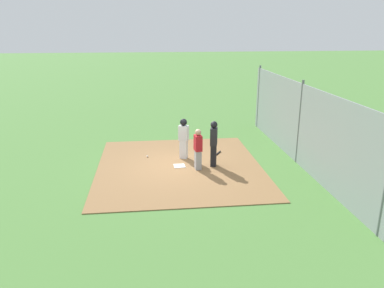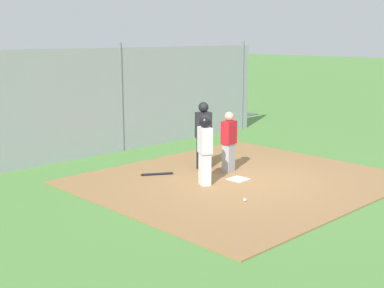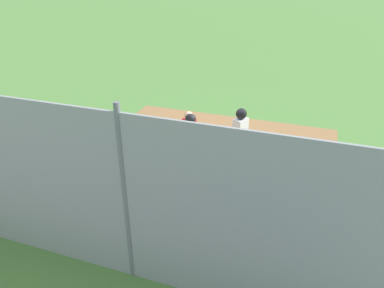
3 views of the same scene
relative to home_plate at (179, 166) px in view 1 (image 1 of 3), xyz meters
The scene contains 10 objects.
ground_plane 0.04m from the home_plate, ahead, with size 140.00×140.00×0.00m, color #51843D.
dirt_infield 0.03m from the home_plate, ahead, with size 7.20×6.40×0.03m, color olive.
home_plate is the anchor object (origin of this frame).
catcher 1.14m from the home_plate, 119.68° to the right, with size 0.41×0.30×1.59m.
umpire 1.65m from the home_plate, 94.58° to the right, with size 0.43×0.34×1.82m.
runner 1.36m from the home_plate, 15.70° to the right, with size 0.40×0.45×1.69m.
baseball_bat 2.10m from the home_plate, 55.28° to the right, with size 0.06×0.06×0.83m, color black.
baseball 1.76m from the home_plate, 45.83° to the left, with size 0.07×0.07×0.07m, color white.
backstop_fence 5.05m from the home_plate, 90.00° to the right, with size 12.00×0.10×3.35m.
parked_car_blue 9.44m from the home_plate, 72.88° to the right, with size 4.35×2.22×1.28m.
Camera 1 is at (-13.79, 1.10, 5.30)m, focal length 34.94 mm.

